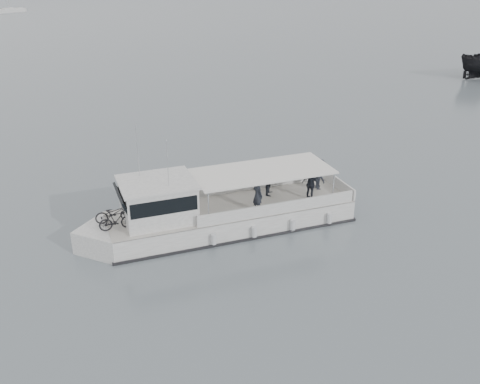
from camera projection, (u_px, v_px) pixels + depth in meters
ground at (305, 235)px, 23.86m from camera, size 1400.00×1400.00×0.00m
tour_boat at (208, 213)px, 23.86m from camera, size 12.47×6.62×5.31m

